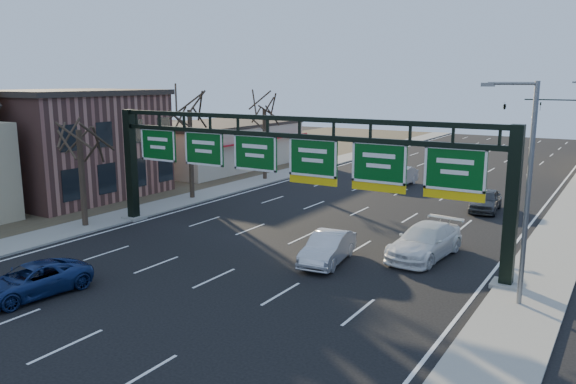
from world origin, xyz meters
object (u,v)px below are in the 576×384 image
Objects in this scene: car_blue_suv at (32,280)px; car_white_wagon at (425,241)px; car_silver_sedan at (328,248)px; sign_gantry at (286,164)px.

car_blue_suv is 18.77m from car_white_wagon.
car_blue_suv is 13.63m from car_silver_sedan.
car_silver_sedan is 5.18m from car_white_wagon.
car_white_wagon is (7.06, 2.30, -3.79)m from sign_gantry.
car_silver_sedan is at bearing -20.19° from sign_gantry.
sign_gantry is 5.02× the size of car_blue_suv.
sign_gantry is 8.34m from car_white_wagon.
sign_gantry reaches higher than car_blue_suv.
car_silver_sedan is at bearing 58.00° from car_blue_suv.
car_white_wagon is (3.84, 3.48, 0.08)m from car_silver_sedan.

